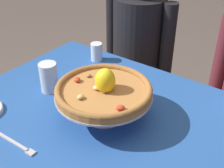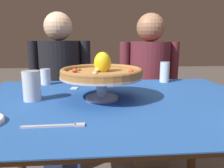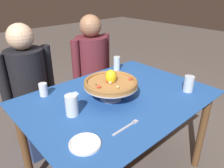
{
  "view_description": "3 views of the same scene",
  "coord_description": "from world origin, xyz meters",
  "views": [
    {
      "loc": [
        0.52,
        -0.72,
        1.5
      ],
      "look_at": [
        -0.07,
        0.08,
        0.87
      ],
      "focal_mm": 47.85,
      "sensor_mm": 36.0,
      "label": 1
    },
    {
      "loc": [
        -0.09,
        -0.96,
        1.03
      ],
      "look_at": [
        -0.01,
        0.04,
        0.82
      ],
      "focal_mm": 35.12,
      "sensor_mm": 36.0,
      "label": 2
    },
    {
      "loc": [
        -0.94,
        -0.97,
        1.49
      ],
      "look_at": [
        -0.02,
        0.05,
        0.85
      ],
      "focal_mm": 34.14,
      "sensor_mm": 36.0,
      "label": 3
    }
  ],
  "objects": [
    {
      "name": "diner_left",
      "position": [
        -0.35,
        0.75,
        0.58
      ],
      "size": [
        0.47,
        0.32,
        1.23
      ],
      "color": "navy",
      "rests_on": "ground"
    },
    {
      "name": "dinner_fork",
      "position": [
        -0.21,
        -0.29,
        0.76
      ],
      "size": [
        0.2,
        0.02,
        0.01
      ],
      "color": "#B7B7C1",
      "rests_on": "dining_table"
    },
    {
      "name": "pizza",
      "position": [
        -0.06,
        0.02,
        0.89
      ],
      "size": [
        0.37,
        0.37,
        0.11
      ],
      "color": "#AD753D",
      "rests_on": "pizza_stand"
    },
    {
      "name": "water_glass_back_right",
      "position": [
        0.36,
        0.4,
        0.81
      ],
      "size": [
        0.06,
        0.06,
        0.13
      ],
      "color": "silver",
      "rests_on": "dining_table"
    },
    {
      "name": "side_plate",
      "position": [
        -0.48,
        -0.25,
        0.77
      ],
      "size": [
        0.17,
        0.17,
        0.02
      ],
      "color": "white",
      "rests_on": "dining_table"
    },
    {
      "name": "pizza_stand",
      "position": [
        -0.06,
        0.02,
        0.84
      ],
      "size": [
        0.37,
        0.37,
        0.11
      ],
      "color": "#B7B7C1",
      "rests_on": "dining_table"
    },
    {
      "name": "water_glass_side_left",
      "position": [
        -0.37,
        0.02,
        0.81
      ],
      "size": [
        0.08,
        0.08,
        0.13
      ],
      "color": "silver",
      "rests_on": "dining_table"
    },
    {
      "name": "dining_table",
      "position": [
        0.0,
        0.0,
        0.66
      ],
      "size": [
        1.34,
        0.97,
        0.76
      ],
      "color": "brown",
      "rests_on": "ground"
    },
    {
      "name": "sugar_packet",
      "position": [
        -0.2,
        0.25,
        0.76
      ],
      "size": [
        0.04,
        0.05,
        0.0
      ],
      "primitive_type": "cube",
      "rotation": [
        0.0,
        0.0,
        1.45
      ],
      "color": "silver",
      "rests_on": "dining_table"
    },
    {
      "name": "water_glass_front_right",
      "position": [
        0.45,
        -0.29,
        0.81
      ],
      "size": [
        0.07,
        0.07,
        0.12
      ],
      "color": "silver",
      "rests_on": "dining_table"
    },
    {
      "name": "diner_right",
      "position": [
        0.35,
        0.78,
        0.59
      ],
      "size": [
        0.49,
        0.33,
        1.23
      ],
      "color": "gray",
      "rests_on": "ground"
    },
    {
      "name": "water_glass_back_left",
      "position": [
        -0.39,
        0.38,
        0.8
      ],
      "size": [
        0.06,
        0.06,
        0.1
      ],
      "color": "white",
      "rests_on": "dining_table"
    }
  ]
}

